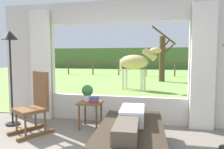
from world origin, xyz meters
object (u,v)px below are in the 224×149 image
object	(u,v)px
rocking_chair	(36,103)
floor_lamp_left	(10,49)
reclining_person	(131,119)
potted_plant	(87,92)
side_table	(90,107)
horse	(136,62)
recliner_sofa	(131,139)
book_stack	(94,100)
pasture_tree	(162,57)

from	to	relation	value
rocking_chair	floor_lamp_left	world-z (taller)	floor_lamp_left
reclining_person	potted_plant	xyz separation A→B (m)	(-0.99, 1.05, 0.18)
reclining_person	side_table	distance (m)	1.35
side_table	horse	xyz separation A→B (m)	(0.35, 4.92, 0.73)
recliner_sofa	rocking_chair	world-z (taller)	rocking_chair
side_table	potted_plant	size ratio (longest dim) A/B	1.63
potted_plant	floor_lamp_left	xyz separation A→B (m)	(-1.55, -0.20, 0.84)
side_table	book_stack	size ratio (longest dim) A/B	2.84
side_table	floor_lamp_left	bearing A→B (deg)	-175.25
side_table	horse	size ratio (longest dim) A/B	0.29
side_table	horse	bearing A→B (deg)	85.90
book_stack	floor_lamp_left	distance (m)	1.97
recliner_sofa	horse	size ratio (longest dim) A/B	0.96
reclining_person	rocking_chair	size ratio (longest dim) A/B	1.28
rocking_chair	horse	bearing A→B (deg)	108.00
potted_plant	floor_lamp_left	distance (m)	1.77
rocking_chair	reclining_person	bearing A→B (deg)	14.30
rocking_chair	floor_lamp_left	bearing A→B (deg)	-171.51
book_stack	pasture_tree	bearing A→B (deg)	80.48
floor_lamp_left	pasture_tree	xyz separation A→B (m)	(3.11, 8.38, -0.19)
reclining_person	side_table	xyz separation A→B (m)	(-0.91, 0.99, -0.10)
book_stack	rocking_chair	bearing A→B (deg)	-159.16
book_stack	side_table	bearing A→B (deg)	146.29
recliner_sofa	book_stack	xyz separation A→B (m)	(-0.82, 0.88, 0.35)
side_table	pasture_tree	world-z (taller)	pasture_tree
reclining_person	pasture_tree	world-z (taller)	pasture_tree
recliner_sofa	pasture_tree	world-z (taller)	pasture_tree
book_stack	pasture_tree	distance (m)	8.45
recliner_sofa	pasture_tree	xyz separation A→B (m)	(0.57, 9.18, 1.14)
recliner_sofa	book_stack	size ratio (longest dim) A/B	9.53
reclining_person	pasture_tree	size ratio (longest dim) A/B	0.48
side_table	reclining_person	bearing A→B (deg)	-47.40
recliner_sofa	reclining_person	size ratio (longest dim) A/B	1.22
recliner_sofa	rocking_chair	size ratio (longest dim) A/B	1.56
floor_lamp_left	pasture_tree	world-z (taller)	pasture_tree
potted_plant	recliner_sofa	bearing A→B (deg)	-45.27
book_stack	floor_lamp_left	bearing A→B (deg)	-177.48
side_table	book_stack	world-z (taller)	book_stack
reclining_person	potted_plant	size ratio (longest dim) A/B	4.49
reclining_person	horse	distance (m)	5.97
rocking_chair	horse	size ratio (longest dim) A/B	0.62
book_stack	horse	distance (m)	5.02
side_table	pasture_tree	size ratio (longest dim) A/B	0.17
recliner_sofa	reclining_person	distance (m)	0.31
reclining_person	recliner_sofa	bearing A→B (deg)	87.01
side_table	horse	distance (m)	4.99
reclining_person	floor_lamp_left	size ratio (longest dim) A/B	0.75
potted_plant	horse	world-z (taller)	horse
reclining_person	pasture_tree	bearing A→B (deg)	83.47
recliner_sofa	potted_plant	size ratio (longest dim) A/B	5.45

